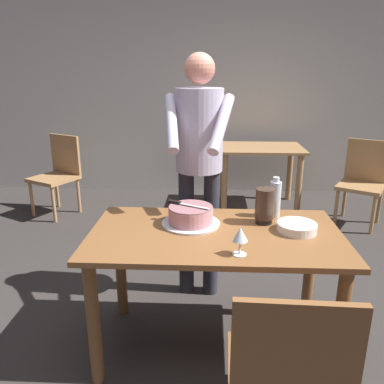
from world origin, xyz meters
name	(u,v)px	position (x,y,z in m)	size (l,w,h in m)	color
ground_plane	(213,345)	(0.00, 0.00, 0.00)	(14.00, 14.00, 0.00)	#383330
back_wall	(214,91)	(0.00, 3.27, 1.35)	(10.00, 0.12, 2.70)	silver
main_dining_table	(215,253)	(0.00, 0.00, 0.62)	(1.40, 0.77, 0.75)	brown
cake_on_platter	(191,216)	(-0.14, 0.11, 0.80)	(0.34, 0.34, 0.11)	silver
cake_knife	(180,203)	(-0.21, 0.14, 0.87)	(0.25, 0.14, 0.02)	silver
plate_stack	(297,227)	(0.45, 0.04, 0.78)	(0.22, 0.22, 0.05)	white
wine_glass_near	(240,235)	(0.11, -0.27, 0.85)	(0.08, 0.08, 0.14)	silver
water_bottle	(275,199)	(0.36, 0.26, 0.86)	(0.07, 0.07, 0.25)	silver
hurricane_lamp	(265,206)	(0.29, 0.15, 0.86)	(0.11, 0.11, 0.21)	black
person_cutting_cake	(199,153)	(-0.11, 0.60, 1.08)	(0.47, 0.56, 1.72)	#2D2D38
chair_near_side	(286,375)	(0.27, -0.76, 0.49)	(0.45, 0.45, 0.90)	brown
background_table	(260,160)	(0.56, 2.57, 0.58)	(1.00, 0.70, 0.74)	tan
background_chair_0	(363,179)	(1.60, 2.08, 0.49)	(0.60, 0.60, 0.90)	tan
background_chair_1	(58,172)	(-1.78, 2.24, 0.49)	(0.59, 0.59, 0.90)	tan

